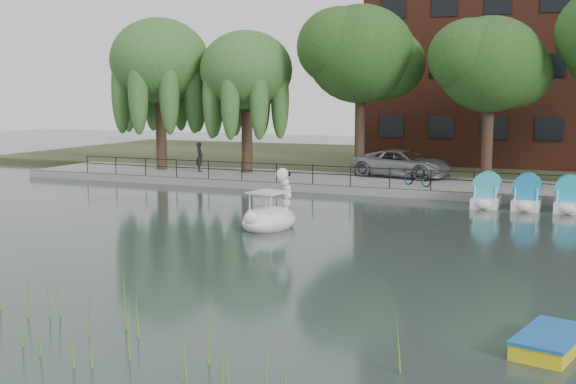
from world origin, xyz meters
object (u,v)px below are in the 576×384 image
Objects in this scene: pedestrian at (200,155)px; minivan at (403,162)px; yellow_rowboat at (550,341)px; bicycle at (417,176)px; swan_boat at (270,215)px.

minivan is at bearing -121.76° from pedestrian.
minivan is 25.90m from yellow_rowboat.
swan_boat is at bearing -166.95° from bicycle.
minivan is 11.84m from pedestrian.
yellow_rowboat is at bearing -132.80° from bicycle.
bicycle is 13.35m from pedestrian.
pedestrian is at bearing 146.17° from yellow_rowboat.
minivan is 3.73m from bicycle.
pedestrian is 0.89× the size of yellow_rowboat.
swan_boat is (-1.46, -14.63, -0.79)m from minivan.
swan_boat reaches higher than bicycle.
swan_boat is at bearing 150.50° from yellow_rowboat.
minivan is 2.79× the size of yellow_rowboat.
pedestrian is at bearing 110.49° from minivan.
swan_boat reaches higher than minivan.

